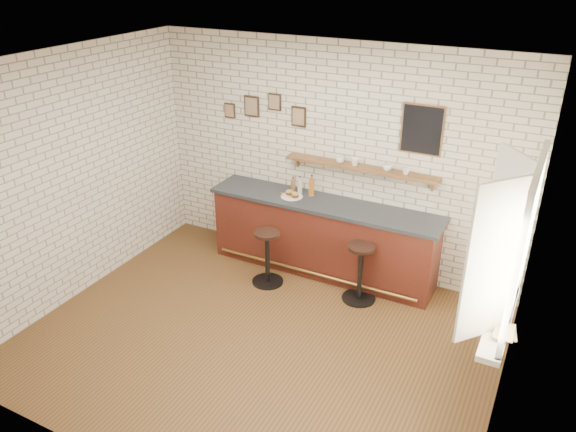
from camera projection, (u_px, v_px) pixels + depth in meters
name	position (u px, v px, depth m)	size (l,w,h in m)	color
ground	(259.00, 340.00, 6.28)	(5.00, 5.00, 0.00)	brown
bar_counter	(323.00, 237.00, 7.42)	(3.10, 0.65, 1.01)	#521E16
sandwich_plate	(292.00, 196.00, 7.35)	(0.28, 0.28, 0.01)	white
ciabatta_sandwich	(292.00, 194.00, 7.33)	(0.23, 0.17, 0.07)	#B08E48
potato_chips	(291.00, 196.00, 7.35)	(0.27, 0.18, 0.00)	#E5A850
bitters_bottle_brown	(293.00, 186.00, 7.48)	(0.06, 0.06, 0.21)	brown
bitters_bottle_white	(300.00, 186.00, 7.43)	(0.06, 0.06, 0.23)	beige
bitters_bottle_amber	(312.00, 187.00, 7.35)	(0.07, 0.07, 0.28)	#9F5619
condiment_bottle_yellow	(311.00, 189.00, 7.37)	(0.06, 0.06, 0.19)	yellow
bar_stool_left	(267.00, 256.00, 7.19)	(0.41, 0.41, 0.74)	black
bar_stool_right	(360.00, 271.00, 6.83)	(0.45, 0.45, 0.76)	black
wall_shelf	(360.00, 168.00, 7.00)	(2.00, 0.18, 0.18)	brown
shelf_cup_a	(340.00, 160.00, 7.08)	(0.11, 0.11, 0.09)	white
shelf_cup_b	(355.00, 162.00, 7.00)	(0.10, 0.10, 0.09)	white
shelf_cup_c	(387.00, 168.00, 6.82)	(0.11, 0.11, 0.09)	white
shelf_cup_d	(406.00, 171.00, 6.73)	(0.09, 0.09, 0.09)	white
back_wall_decor	(352.00, 120.00, 6.88)	(2.96, 0.02, 0.56)	black
window_sill	(500.00, 318.00, 5.14)	(0.20, 1.35, 0.06)	white
casement_window	(509.00, 246.00, 4.83)	(0.40, 1.30, 1.56)	white
book_lower	(494.00, 330.00, 4.92)	(0.18, 0.25, 0.02)	tan
book_upper	(493.00, 330.00, 4.88)	(0.17, 0.23, 0.02)	tan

